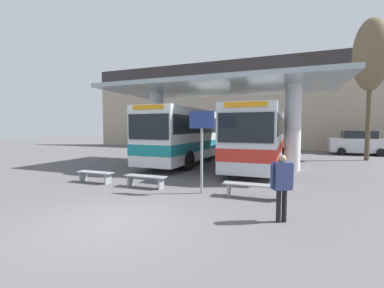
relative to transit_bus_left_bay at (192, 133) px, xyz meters
The scene contains 12 objects.
ground_plane 11.57m from the transit_bus_left_bay, 78.59° to the right, with size 100.00×100.00×0.00m, color #565456.
townhouse_backdrop 13.17m from the transit_bus_left_bay, 79.68° to the left, with size 40.00×0.58×9.80m.
station_canopy 3.48m from the transit_bus_left_bay, 33.06° to the right, with size 13.21×6.28×4.82m.
transit_bus_left_bay is the anchor object (origin of this frame).
transit_bus_center_bay 4.58m from the transit_bus_left_bay, ahead, with size 2.74×10.28×3.38m.
waiting_bench_near_pillar 9.44m from the transit_bus_left_bay, 56.47° to the right, with size 1.95×0.44×0.46m.
waiting_bench_mid_platform 8.04m from the transit_bus_left_bay, 100.00° to the right, with size 1.64×0.44×0.46m.
waiting_bench_far_platform 7.99m from the transit_bus_left_bay, 82.18° to the right, with size 1.69×0.44×0.46m.
info_sign_platform 8.51m from the transit_bus_left_bay, 66.59° to the right, with size 0.90×0.09×2.89m.
pedestrian_waiting 11.49m from the transit_bus_left_bay, 57.86° to the right, with size 0.56×0.43×1.66m.
poplar_tree_behind_left 13.45m from the transit_bus_left_bay, 23.78° to the left, with size 2.26×2.26×9.82m.
parked_car_street 14.93m from the transit_bus_left_bay, 38.34° to the left, with size 4.47×2.09×2.04m.
Camera 1 is at (4.01, -5.06, 2.32)m, focal length 24.00 mm.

